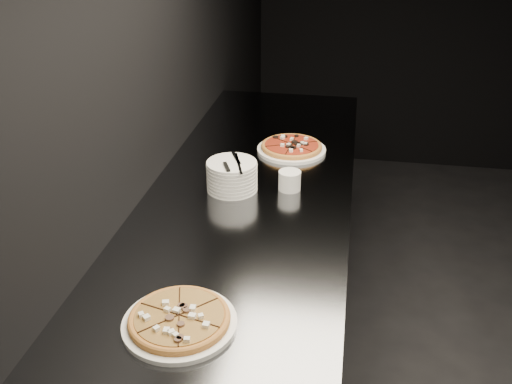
% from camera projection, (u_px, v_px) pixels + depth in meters
% --- Properties ---
extents(wall_left, '(0.02, 5.00, 2.80)m').
position_uv_depth(wall_left, '(138.00, 59.00, 1.89)').
color(wall_left, black).
rests_on(wall_left, floor).
extents(counter, '(0.74, 2.44, 0.92)m').
position_uv_depth(counter, '(249.00, 297.00, 2.27)').
color(counter, '#5C5E64').
rests_on(counter, floor).
extents(pizza_mushroom, '(0.31, 0.31, 0.03)m').
position_uv_depth(pizza_mushroom, '(180.00, 320.00, 1.42)').
color(pizza_mushroom, white).
rests_on(pizza_mushroom, counter).
extents(pizza_tomato, '(0.34, 0.34, 0.03)m').
position_uv_depth(pizza_tomato, '(291.00, 147.00, 2.41)').
color(pizza_tomato, white).
rests_on(pizza_tomato, counter).
extents(plate_stack, '(0.18, 0.18, 0.11)m').
position_uv_depth(plate_stack, '(232.00, 176.00, 2.08)').
color(plate_stack, white).
rests_on(plate_stack, counter).
extents(cutlery, '(0.07, 0.19, 0.01)m').
position_uv_depth(cutlery, '(233.00, 163.00, 2.04)').
color(cutlery, silver).
rests_on(cutlery, plate_stack).
extents(ramekin, '(0.08, 0.08, 0.07)m').
position_uv_depth(ramekin, '(290.00, 180.00, 2.08)').
color(ramekin, white).
rests_on(ramekin, counter).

